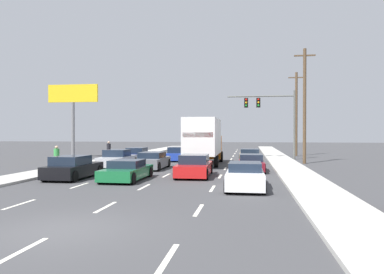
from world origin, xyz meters
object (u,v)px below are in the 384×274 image
at_px(car_tan, 250,156).
at_px(utility_pole_far, 296,113).
at_px(car_silver, 117,159).
at_px(traffic_signal_mast, 267,109).
at_px(car_navy, 137,155).
at_px(car_blue, 178,154).
at_px(car_gray, 152,161).
at_px(pedestrian_near_corner, 109,151).
at_px(box_truck, 204,139).
at_px(pedestrian_mid_block, 57,158).
at_px(car_white, 245,176).
at_px(car_maroon, 251,163).
at_px(roadside_billboard, 73,103).
at_px(car_black, 73,168).
at_px(car_green, 127,171).
at_px(car_red, 194,166).
at_px(utility_pole_mid, 305,105).

bearing_deg(car_tan, utility_pole_far, 62.69).
height_order(car_silver, traffic_signal_mast, traffic_signal_mast).
bearing_deg(car_navy, car_blue, 16.63).
height_order(car_gray, pedestrian_near_corner, pedestrian_near_corner).
height_order(box_truck, traffic_signal_mast, traffic_signal_mast).
height_order(car_silver, pedestrian_mid_block, pedestrian_mid_block).
relative_size(car_navy, car_white, 0.98).
distance_m(car_gray, car_maroon, 7.27).
distance_m(utility_pole_far, roadside_billboard, 24.85).
xyz_separation_m(car_black, car_white, (10.06, -2.29, -0.04)).
bearing_deg(box_truck, car_white, -74.30).
height_order(car_navy, car_blue, car_blue).
height_order(car_silver, car_white, car_silver).
distance_m(car_white, pedestrian_near_corner, 19.75).
xyz_separation_m(box_truck, car_white, (3.49, -12.43, -1.59)).
bearing_deg(car_black, roadside_billboard, 116.46).
bearing_deg(car_maroon, box_truck, 131.04).
relative_size(pedestrian_near_corner, pedestrian_mid_block, 1.05).
height_order(car_gray, car_green, car_gray).
height_order(car_navy, car_tan, car_navy).
height_order(car_red, utility_pole_far, utility_pole_far).
xyz_separation_m(box_truck, car_maroon, (3.84, -4.41, -1.62)).
distance_m(utility_pole_far, pedestrian_mid_block, 27.66).
bearing_deg(car_tan, car_navy, 178.57).
bearing_deg(car_gray, car_black, -116.63).
height_order(car_black, car_green, car_black).
distance_m(car_navy, car_blue, 3.88).
bearing_deg(car_black, car_gray, 63.37).
xyz_separation_m(car_black, pedestrian_mid_block, (-2.86, 3.32, 0.35)).
height_order(car_red, car_white, car_red).
bearing_deg(utility_pole_mid, car_maroon, -123.25).
bearing_deg(car_black, traffic_signal_mast, 55.98).
distance_m(car_silver, car_maroon, 10.51).
distance_m(box_truck, car_white, 13.01).
distance_m(car_gray, car_red, 5.65).
xyz_separation_m(car_navy, car_tan, (10.50, -0.26, -0.02)).
height_order(car_gray, traffic_signal_mast, traffic_signal_mast).
bearing_deg(car_white, pedestrian_near_corner, 130.49).
height_order(car_blue, pedestrian_near_corner, pedestrian_near_corner).
bearing_deg(car_maroon, car_red, -133.75).
relative_size(car_gray, car_red, 0.97).
height_order(roadside_billboard, pedestrian_near_corner, roadside_billboard).
height_order(car_silver, car_tan, car_silver).
bearing_deg(box_truck, car_gray, -131.52).
xyz_separation_m(car_gray, pedestrian_near_corner, (-5.92, 6.44, 0.42)).
bearing_deg(car_red, roadside_billboard, 136.58).
bearing_deg(car_silver, box_truck, 22.88).
relative_size(car_tan, pedestrian_mid_block, 2.49).
bearing_deg(car_tan, utility_pole_mid, -4.08).
relative_size(car_white, roadside_billboard, 0.59).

